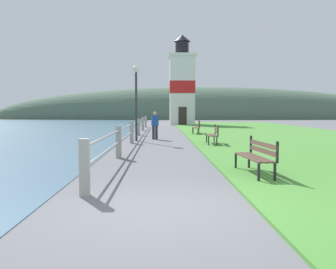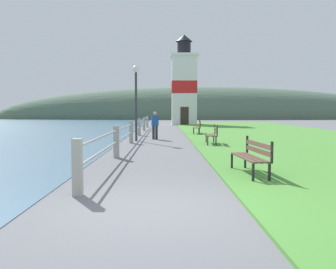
{
  "view_description": "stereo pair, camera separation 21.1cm",
  "coord_description": "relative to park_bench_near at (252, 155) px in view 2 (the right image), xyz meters",
  "views": [
    {
      "loc": [
        0.0,
        -6.07,
        1.63
      ],
      "look_at": [
        0.39,
        14.42,
        0.3
      ],
      "focal_mm": 40.0,
      "sensor_mm": 36.0,
      "label": 1
    },
    {
      "loc": [
        0.21,
        -6.07,
        1.63
      ],
      "look_at": [
        0.39,
        14.42,
        0.3
      ],
      "focal_mm": 40.0,
      "sensor_mm": 36.0,
      "label": 2
    }
  ],
  "objects": [
    {
      "name": "grass_verge",
      "position": [
        5.17,
        14.33,
        -0.51
      ],
      "size": [
        12.0,
        52.25,
        0.06
      ],
      "color": "#4C8E38",
      "rests_on": "ground_plane"
    },
    {
      "name": "park_bench_far",
      "position": [
        0.06,
        16.06,
        0.0
      ],
      "size": [
        0.6,
        1.99,
        0.94
      ],
      "rotation": [
        0.0,
        0.0,
        3.07
      ],
      "color": "brown",
      "rests_on": "ground_plane"
    },
    {
      "name": "lighthouse",
      "position": [
        -0.0,
        33.18,
        3.86
      ],
      "size": [
        3.15,
        3.15,
        10.08
      ],
      "color": "white",
      "rests_on": "ground_plane"
    },
    {
      "name": "seawall_railing",
      "position": [
        -3.83,
        12.22,
        0.1
      ],
      "size": [
        0.18,
        28.79,
        1.1
      ],
      "color": "#A8A399",
      "rests_on": "ground_plane"
    },
    {
      "name": "ground_plane",
      "position": [
        -2.38,
        -3.09,
        -0.54
      ],
      "size": [
        160.0,
        160.0,
        0.0
      ],
      "primitive_type": "plane",
      "color": "slate"
    },
    {
      "name": "distant_hillside",
      "position": [
        5.62,
        61.75,
        -0.54
      ],
      "size": [
        80.0,
        16.0,
        12.0
      ],
      "color": "#4C6651",
      "rests_on": "ground_plane"
    },
    {
      "name": "park_bench_midway",
      "position": [
        0.08,
        8.28,
        -0.0
      ],
      "size": [
        0.58,
        1.65,
        0.94
      ],
      "rotation": [
        0.0,
        0.0,
        3.08
      ],
      "color": "brown",
      "rests_on": "ground_plane"
    },
    {
      "name": "person_strolling",
      "position": [
        -2.72,
        11.75,
        0.3
      ],
      "size": [
        0.41,
        0.27,
        1.56
      ],
      "rotation": [
        0.0,
        0.0,
        1.76
      ],
      "color": "#28282D",
      "rests_on": "ground_plane"
    },
    {
      "name": "lamp_post",
      "position": [
        -3.68,
        10.62,
        2.2
      ],
      "size": [
        0.36,
        0.36,
        3.96
      ],
      "color": "#333338",
      "rests_on": "ground_plane"
    },
    {
      "name": "park_bench_near",
      "position": [
        0.0,
        0.0,
        0.0
      ],
      "size": [
        0.61,
        1.97,
        0.94
      ],
      "rotation": [
        0.0,
        0.0,
        3.21
      ],
      "color": "brown",
      "rests_on": "ground_plane"
    }
  ]
}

